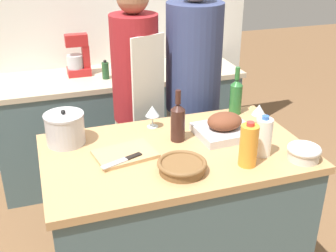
% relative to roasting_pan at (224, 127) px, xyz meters
% --- Properties ---
extents(kitchen_island, '(1.34, 0.80, 0.94)m').
position_rel_roasting_pan_xyz_m(kitchen_island, '(-0.31, -0.07, -0.52)').
color(kitchen_island, '#4C666B').
rests_on(kitchen_island, ground_plane).
extents(back_counter, '(1.99, 0.60, 0.90)m').
position_rel_roasting_pan_xyz_m(back_counter, '(-0.31, 1.34, -0.54)').
color(back_counter, '#4C666B').
rests_on(back_counter, ground_plane).
extents(back_wall, '(2.49, 0.10, 2.55)m').
position_rel_roasting_pan_xyz_m(back_wall, '(-0.31, 1.69, 0.29)').
color(back_wall, silver).
rests_on(back_wall, ground_plane).
extents(roasting_pan, '(0.31, 0.28, 0.13)m').
position_rel_roasting_pan_xyz_m(roasting_pan, '(0.00, 0.00, 0.00)').
color(roasting_pan, '#BCBCC1').
rests_on(roasting_pan, kitchen_island).
extents(wicker_basket, '(0.23, 0.23, 0.06)m').
position_rel_roasting_pan_xyz_m(wicker_basket, '(-0.35, -0.28, -0.02)').
color(wicker_basket, brown).
rests_on(wicker_basket, kitchen_island).
extents(cutting_board, '(0.32, 0.25, 0.02)m').
position_rel_roasting_pan_xyz_m(cutting_board, '(-0.56, -0.05, -0.04)').
color(cutting_board, tan).
rests_on(cutting_board, kitchen_island).
extents(stock_pot, '(0.21, 0.21, 0.19)m').
position_rel_roasting_pan_xyz_m(stock_pot, '(-0.82, 0.18, 0.03)').
color(stock_pot, '#B7B7BC').
rests_on(stock_pot, kitchen_island).
extents(mixing_bowl, '(0.16, 0.16, 0.07)m').
position_rel_roasting_pan_xyz_m(mixing_bowl, '(0.26, -0.36, -0.01)').
color(mixing_bowl, beige).
rests_on(mixing_bowl, kitchen_island).
extents(juice_jug, '(0.09, 0.09, 0.22)m').
position_rel_roasting_pan_xyz_m(juice_jug, '(-0.03, -0.32, 0.06)').
color(juice_jug, orange).
rests_on(juice_jug, kitchen_island).
extents(milk_jug, '(0.08, 0.08, 0.21)m').
position_rel_roasting_pan_xyz_m(milk_jug, '(0.09, -0.25, 0.05)').
color(milk_jug, white).
rests_on(milk_jug, kitchen_island).
extents(wine_bottle_green, '(0.08, 0.08, 0.28)m').
position_rel_roasting_pan_xyz_m(wine_bottle_green, '(-0.26, 0.03, 0.06)').
color(wine_bottle_green, '#381E19').
rests_on(wine_bottle_green, kitchen_island).
extents(wine_bottle_dark, '(0.07, 0.07, 0.29)m').
position_rel_roasting_pan_xyz_m(wine_bottle_dark, '(0.19, 0.25, 0.06)').
color(wine_bottle_dark, '#28662D').
rests_on(wine_bottle_dark, kitchen_island).
extents(wine_glass_left, '(0.08, 0.08, 0.13)m').
position_rel_roasting_pan_xyz_m(wine_glass_left, '(-0.34, 0.22, 0.05)').
color(wine_glass_left, silver).
rests_on(wine_glass_left, kitchen_island).
extents(wine_glass_right, '(0.08, 0.08, 0.13)m').
position_rel_roasting_pan_xyz_m(wine_glass_right, '(0.23, 0.04, 0.05)').
color(wine_glass_right, silver).
rests_on(wine_glass_right, kitchen_island).
extents(knife_chef, '(0.22, 0.11, 0.01)m').
position_rel_roasting_pan_xyz_m(knife_chef, '(-0.59, -0.13, -0.03)').
color(knife_chef, '#B7B7BC').
rests_on(knife_chef, cutting_board).
extents(stand_mixer, '(0.18, 0.14, 0.33)m').
position_rel_roasting_pan_xyz_m(stand_mixer, '(-0.60, 1.42, 0.04)').
color(stand_mixer, '#B22323').
rests_on(stand_mixer, back_counter).
extents(condiment_bottle_tall, '(0.05, 0.05, 0.15)m').
position_rel_roasting_pan_xyz_m(condiment_bottle_tall, '(-0.41, 1.26, -0.03)').
color(condiment_bottle_tall, '#234C28').
rests_on(condiment_bottle_tall, back_counter).
extents(condiment_bottle_short, '(0.05, 0.05, 0.16)m').
position_rel_roasting_pan_xyz_m(condiment_bottle_short, '(-0.24, 1.34, -0.02)').
color(condiment_bottle_short, '#B28E2D').
rests_on(condiment_bottle_short, back_counter).
extents(person_cook_aproned, '(0.31, 0.33, 1.69)m').
position_rel_roasting_pan_xyz_m(person_cook_aproned, '(-0.32, 0.65, -0.04)').
color(person_cook_aproned, beige).
rests_on(person_cook_aproned, ground_plane).
extents(person_cook_guest, '(0.37, 0.37, 1.75)m').
position_rel_roasting_pan_xyz_m(person_cook_guest, '(0.07, 0.64, -0.02)').
color(person_cook_guest, beige).
rests_on(person_cook_guest, ground_plane).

